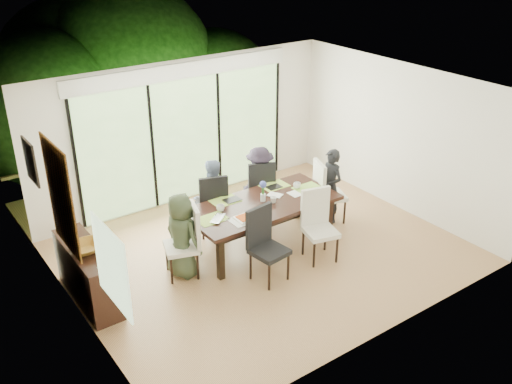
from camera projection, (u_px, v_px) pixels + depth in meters
floor at (265, 253)px, 9.29m from camera, size 6.00×5.00×0.01m
ceiling at (266, 91)px, 8.11m from camera, size 6.00×5.00×0.01m
wall_back at (185, 132)px, 10.54m from camera, size 6.00×0.02×2.70m
wall_front at (389, 247)px, 6.86m from camera, size 6.00×0.02×2.70m
wall_left at (72, 235)px, 7.12m from camera, size 0.02×5.00×2.70m
wall_right at (400, 137)px, 10.27m from camera, size 0.02×5.00×2.70m
glass_doors at (187, 140)px, 10.57m from camera, size 4.20×0.02×2.30m
blinds_header at (183, 71)px, 10.00m from camera, size 4.40×0.06×0.28m
mullion_a at (76, 166)px, 9.47m from camera, size 0.05×0.04×2.30m
mullion_b at (153, 148)px, 10.20m from camera, size 0.05×0.04×2.30m
mullion_c at (219, 133)px, 10.93m from camera, size 0.05×0.04×2.30m
mullion_d at (277, 119)px, 11.67m from camera, size 0.05×0.04×2.30m
side_window at (111, 267)px, 6.20m from camera, size 0.02×0.90×1.00m
deck at (168, 184)px, 11.80m from camera, size 6.00×1.80×0.10m
rail_top at (148, 145)px, 12.12m from camera, size 6.00×0.08×0.06m
foliage_left at (42, 108)px, 11.53m from camera, size 3.20×3.20×3.20m
foliage_mid at (129, 70)px, 12.96m from camera, size 4.00×4.00×4.00m
foliage_right at (215, 88)px, 13.55m from camera, size 2.80×2.80×2.80m
foliage_far at (76, 78)px, 13.03m from camera, size 3.60×3.60×3.60m
table_top at (262, 205)px, 9.18m from camera, size 2.51×1.15×0.06m
table_apron at (262, 210)px, 9.22m from camera, size 2.30×0.94×0.10m
table_leg_fl at (221, 258)px, 8.47m from camera, size 0.09×0.09×0.72m
table_leg_fr at (329, 218)px, 9.60m from camera, size 0.09×0.09×0.72m
table_leg_bl at (192, 234)px, 9.10m from camera, size 0.09×0.09×0.72m
table_leg_br at (297, 199)px, 10.23m from camera, size 0.09×0.09×0.72m
chair_left_end at (181, 242)px, 8.48m from camera, size 0.61×0.61×1.15m
chair_right_end at (331, 191)px, 10.05m from camera, size 0.62×0.62×1.15m
chair_far_left at (211, 202)px, 9.65m from camera, size 0.61×0.61×1.15m
chair_far_right at (259, 188)px, 10.17m from camera, size 0.63×0.63×1.15m
chair_near_left at (270, 246)px, 8.36m from camera, size 0.54×0.54×1.15m
chair_near_right at (321, 227)px, 8.88m from camera, size 0.59×0.59×1.15m
person_left_end at (182, 236)px, 8.44m from camera, size 0.53×0.71×1.35m
person_right_end at (330, 186)px, 9.99m from camera, size 0.40×0.63×1.35m
person_far_left at (212, 197)px, 9.59m from camera, size 0.64×0.41×1.35m
person_far_right at (260, 183)px, 10.11m from camera, size 0.64×0.42×1.35m
placemat_left at (212, 219)px, 8.67m from camera, size 0.46×0.33×0.01m
placemat_right at (307, 188)px, 9.67m from camera, size 0.46×0.33×0.01m
placemat_far_l at (225, 201)px, 9.23m from camera, size 0.46×0.33×0.01m
placemat_far_r at (274, 186)px, 9.75m from camera, size 0.46×0.33×0.01m
placemat_paper at (245, 219)px, 8.66m from camera, size 0.46×0.33×0.01m
tablet_far_l at (232, 200)px, 9.24m from camera, size 0.27×0.19×0.01m
tablet_far_r at (274, 187)px, 9.68m from camera, size 0.25×0.18×0.01m
papers at (298, 193)px, 9.50m from camera, size 0.31×0.23×0.00m
platter_base at (245, 218)px, 8.65m from camera, size 0.27×0.27×0.03m
platter_snacks at (245, 217)px, 8.65m from camera, size 0.21×0.21×0.01m
vase at (263, 197)px, 9.21m from camera, size 0.08×0.08×0.13m
hyacinth_stems at (263, 190)px, 9.15m from camera, size 0.04×0.04×0.17m
hyacinth_blooms at (263, 184)px, 9.10m from camera, size 0.12×0.12×0.12m
laptop at (221, 219)px, 8.65m from camera, size 0.41×0.39×0.03m
cup_a at (220, 208)px, 8.89m from camera, size 0.17×0.17×0.10m
cup_b at (273, 200)px, 9.15m from camera, size 0.15×0.15×0.10m
cup_c at (297, 186)px, 9.64m from camera, size 0.18×0.18×0.10m
book at (273, 197)px, 9.33m from camera, size 0.26×0.29×0.02m
sideboard at (88, 274)px, 7.99m from camera, size 0.42×1.50×0.84m
bowl at (86, 248)px, 7.71m from camera, size 0.45×0.45×0.11m
candlestick_base at (75, 236)px, 8.06m from camera, size 0.09×0.09×0.04m
candlestick_shaft at (69, 199)px, 7.80m from camera, size 0.02×0.02×1.17m
candlestick_pan at (62, 160)px, 7.55m from camera, size 0.09×0.09×0.03m
candle at (62, 156)px, 7.52m from camera, size 0.03×0.03×0.09m
tapestry at (60, 197)px, 7.29m from camera, size 0.02×1.00×1.50m
art_frame at (30, 162)px, 8.22m from camera, size 0.03×0.55×0.65m
art_canvas at (32, 161)px, 8.23m from camera, size 0.01×0.45×0.55m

